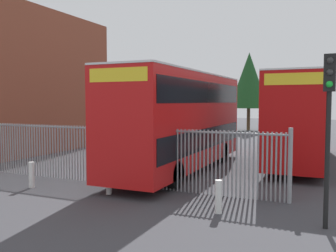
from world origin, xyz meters
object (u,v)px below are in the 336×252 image
(bollard_near_right, at_px, (218,197))
(bollard_center_front, at_px, (109,180))
(double_decker_bus_behind_fence_left, at_px, (303,116))
(bollard_near_left, at_px, (32,175))
(double_decker_bus_near_gate, at_px, (181,118))
(traffic_light_kerbside, at_px, (329,109))

(bollard_near_right, bearing_deg, bollard_center_front, 171.93)
(double_decker_bus_behind_fence_left, distance_m, bollard_near_left, 13.16)
(double_decker_bus_near_gate, xyz_separation_m, bollard_near_right, (3.34, -5.49, -1.95))
(bollard_center_front, bearing_deg, double_decker_bus_behind_fence_left, 59.42)
(double_decker_bus_behind_fence_left, bearing_deg, traffic_light_kerbside, -82.82)
(double_decker_bus_behind_fence_left, xyz_separation_m, bollard_near_right, (-1.52, -9.95, -1.95))
(bollard_near_left, bearing_deg, traffic_light_kerbside, -1.95)
(bollard_near_left, height_order, bollard_center_front, same)
(bollard_near_left, bearing_deg, double_decker_bus_behind_fence_left, 48.41)
(bollard_center_front, xyz_separation_m, bollard_near_right, (4.02, -0.57, 0.00))
(double_decker_bus_behind_fence_left, bearing_deg, bollard_near_right, -98.67)
(double_decker_bus_behind_fence_left, bearing_deg, double_decker_bus_near_gate, -137.47)
(bollard_near_left, distance_m, traffic_light_kerbside, 10.23)
(double_decker_bus_near_gate, bearing_deg, bollard_near_right, -58.66)
(bollard_near_right, distance_m, traffic_light_kerbside, 3.75)
(double_decker_bus_near_gate, distance_m, bollard_near_left, 6.78)
(bollard_near_left, bearing_deg, double_decker_bus_near_gate, 54.38)
(bollard_near_left, height_order, traffic_light_kerbside, traffic_light_kerbside)
(double_decker_bus_behind_fence_left, xyz_separation_m, traffic_light_kerbside, (1.27, -10.07, 0.56))
(double_decker_bus_near_gate, relative_size, double_decker_bus_behind_fence_left, 1.00)
(bollard_center_front, relative_size, bollard_near_right, 1.00)
(bollard_near_left, relative_size, traffic_light_kerbside, 0.22)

